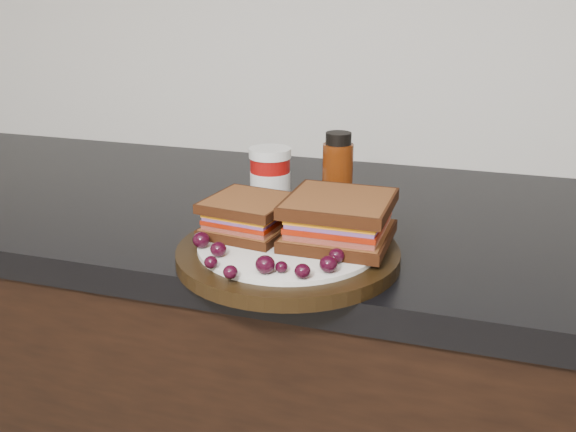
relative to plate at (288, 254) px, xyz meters
name	(u,v)px	position (x,y,z in m)	size (l,w,h in m)	color
countertop	(292,217)	(-0.06, 0.21, -0.03)	(3.98, 0.60, 0.04)	black
plate	(288,254)	(0.00, 0.00, 0.00)	(0.28, 0.28, 0.02)	black
sandwich_left	(249,216)	(-0.06, 0.02, 0.04)	(0.10, 0.10, 0.05)	brown
sandwich_right	(339,220)	(0.06, 0.03, 0.04)	(0.13, 0.13, 0.06)	brown
grape_0	(201,240)	(-0.10, -0.05, 0.03)	(0.02, 0.02, 0.02)	black
grape_1	(218,249)	(-0.07, -0.07, 0.02)	(0.02, 0.02, 0.02)	black
grape_2	(211,262)	(-0.06, -0.10, 0.02)	(0.02, 0.02, 0.01)	black
grape_3	(230,272)	(-0.03, -0.12, 0.02)	(0.02, 0.02, 0.02)	black
grape_4	(265,264)	(0.00, -0.09, 0.03)	(0.02, 0.02, 0.02)	black
grape_5	(281,267)	(0.02, -0.09, 0.02)	(0.01, 0.01, 0.01)	black
grape_6	(303,271)	(0.05, -0.09, 0.02)	(0.02, 0.02, 0.02)	black
grape_7	(328,264)	(0.07, -0.07, 0.02)	(0.02, 0.02, 0.02)	black
grape_8	(337,255)	(0.07, -0.04, 0.02)	(0.02, 0.02, 0.02)	black
grape_9	(324,246)	(0.05, -0.02, 0.02)	(0.02, 0.02, 0.02)	black
grape_10	(352,240)	(0.08, 0.02, 0.02)	(0.02, 0.02, 0.02)	black
grape_11	(334,237)	(0.05, 0.02, 0.02)	(0.02, 0.02, 0.02)	black
grape_12	(334,227)	(0.05, 0.05, 0.02)	(0.02, 0.02, 0.02)	black
grape_13	(252,218)	(-0.07, 0.05, 0.02)	(0.02, 0.02, 0.02)	black
grape_14	(235,225)	(-0.08, 0.02, 0.02)	(0.01, 0.01, 0.01)	black
grape_15	(245,231)	(-0.06, 0.00, 0.03)	(0.02, 0.02, 0.02)	black
grape_16	(252,222)	(-0.06, 0.04, 0.02)	(0.02, 0.02, 0.01)	black
grape_17	(250,223)	(-0.06, 0.03, 0.02)	(0.02, 0.02, 0.02)	black
grape_18	(217,228)	(-0.09, 0.00, 0.03)	(0.02, 0.02, 0.02)	black
condiment_jar	(270,178)	(-0.09, 0.19, 0.04)	(0.06, 0.06, 0.10)	#930C0A
oil_bottle	(338,174)	(0.02, 0.19, 0.05)	(0.05, 0.05, 0.13)	#531F08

